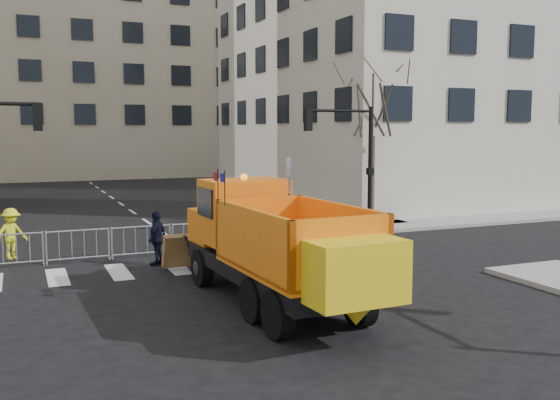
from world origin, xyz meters
name	(u,v)px	position (x,y,z in m)	size (l,w,h in m)	color
ground	(272,308)	(0.00, 0.00, 0.00)	(120.00, 120.00, 0.00)	black
sidewalk_back	(186,246)	(0.00, 8.50, 0.07)	(64.00, 5.00, 0.15)	gray
building_far	(73,53)	(0.00, 52.00, 12.00)	(30.00, 18.00, 24.00)	#B6A78B
traffic_light_right	(370,169)	(8.50, 9.50, 2.70)	(0.18, 0.18, 5.40)	black
crowd_barriers	(171,239)	(-0.75, 7.60, 0.55)	(12.60, 0.60, 1.10)	#9EA0A5
street_tree	(372,144)	(9.20, 10.50, 3.75)	(3.00, 3.00, 7.50)	#382B21
plow_truck	(275,242)	(0.13, 0.10, 1.62)	(3.10, 9.51, 3.66)	black
cop_a	(225,243)	(0.30, 4.70, 0.83)	(0.60, 0.40, 1.66)	black
cop_b	(198,240)	(-0.59, 4.65, 0.98)	(0.95, 0.74, 1.95)	black
cop_c	(157,238)	(-1.57, 6.01, 0.89)	(1.04, 0.43, 1.78)	black
worker	(11,234)	(-5.94, 8.17, 0.99)	(1.09, 0.63, 1.68)	yellow
newspaper_box	(331,221)	(6.07, 8.49, 0.70)	(0.45, 0.40, 1.10)	#AE140D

